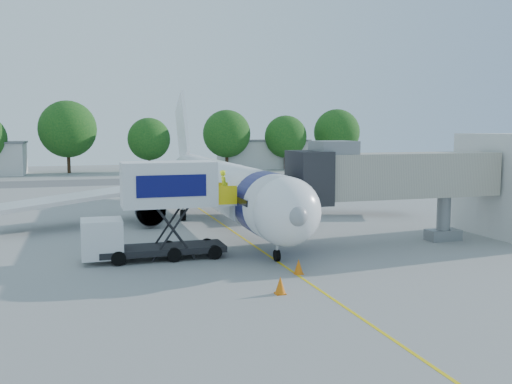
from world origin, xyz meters
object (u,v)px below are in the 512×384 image
object	(u,v)px
catering_hiloader	(157,211)
jet_bridge	(384,176)
ground_tug	(457,288)
aircraft	(220,185)

from	to	relation	value
catering_hiloader	jet_bridge	bearing A→B (deg)	0.01
jet_bridge	ground_tug	size ratio (longest dim) A/B	3.66
aircraft	ground_tug	distance (m)	23.98
aircraft	jet_bridge	world-z (taller)	aircraft
jet_bridge	ground_tug	bearing A→B (deg)	-105.72
jet_bridge	aircraft	bearing A→B (deg)	125.70
catering_hiloader	ground_tug	xyz separation A→B (m)	(10.78, -12.33, -2.00)
aircraft	catering_hiloader	distance (m)	12.77
ground_tug	jet_bridge	bearing A→B (deg)	80.04
aircraft	ground_tug	world-z (taller)	aircraft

